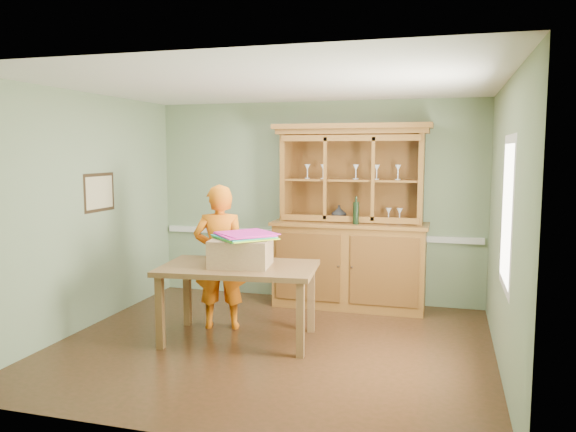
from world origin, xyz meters
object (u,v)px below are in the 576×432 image
(person, at_px, (220,257))
(dining_table, at_px, (239,274))
(cardboard_box, at_px, (241,253))
(china_hutch, at_px, (350,244))

(person, bearing_deg, dining_table, 120.32)
(cardboard_box, bearing_deg, china_hutch, 62.00)
(dining_table, xyz_separation_m, person, (-0.36, 0.35, 0.11))
(person, bearing_deg, china_hutch, -149.81)
(cardboard_box, relative_size, person, 0.37)
(dining_table, xyz_separation_m, cardboard_box, (0.03, -0.01, 0.24))
(cardboard_box, bearing_deg, dining_table, 163.93)
(dining_table, relative_size, cardboard_box, 2.79)
(dining_table, height_order, cardboard_box, cardboard_box)
(china_hutch, bearing_deg, person, -134.28)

